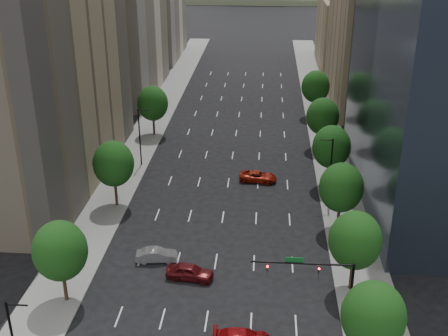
% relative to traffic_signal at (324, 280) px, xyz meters
% --- Properties ---
extents(sidewalk_left, '(6.00, 200.00, 0.15)m').
position_rel_traffic_signal_xyz_m(sidewalk_left, '(-26.03, 30.00, -5.10)').
color(sidewalk_left, slate).
rests_on(sidewalk_left, ground).
extents(sidewalk_right, '(6.00, 200.00, 0.15)m').
position_rel_traffic_signal_xyz_m(sidewalk_right, '(4.97, 30.00, -5.10)').
color(sidewalk_right, slate).
rests_on(sidewalk_right, ground).
extents(midrise_cream_left, '(14.00, 30.00, 35.00)m').
position_rel_traffic_signal_xyz_m(midrise_cream_left, '(-35.53, 73.00, 12.33)').
color(midrise_cream_left, beige).
rests_on(midrise_cream_left, ground).
extents(filler_left, '(14.00, 26.00, 18.00)m').
position_rel_traffic_signal_xyz_m(filler_left, '(-35.53, 106.00, 3.83)').
color(filler_left, beige).
rests_on(filler_left, ground).
extents(parking_tan_right, '(14.00, 30.00, 30.00)m').
position_rel_traffic_signal_xyz_m(parking_tan_right, '(14.47, 70.00, 9.83)').
color(parking_tan_right, '#8C7759').
rests_on(parking_tan_right, ground).
extents(filler_right, '(14.00, 26.00, 16.00)m').
position_rel_traffic_signal_xyz_m(filler_right, '(14.47, 103.00, 2.83)').
color(filler_right, '#8C7759').
rests_on(filler_right, ground).
extents(tree_right_0, '(5.20, 5.20, 8.39)m').
position_rel_traffic_signal_xyz_m(tree_right_0, '(3.47, -5.00, 0.22)').
color(tree_right_0, '#382316').
rests_on(tree_right_0, ground).
extents(tree_right_1, '(5.20, 5.20, 8.75)m').
position_rel_traffic_signal_xyz_m(tree_right_1, '(3.47, 6.00, 0.58)').
color(tree_right_1, '#382316').
rests_on(tree_right_1, ground).
extents(tree_right_2, '(5.20, 5.20, 8.61)m').
position_rel_traffic_signal_xyz_m(tree_right_2, '(3.47, 18.00, 0.43)').
color(tree_right_2, '#382316').
rests_on(tree_right_2, ground).
extents(tree_right_3, '(5.20, 5.20, 8.89)m').
position_rel_traffic_signal_xyz_m(tree_right_3, '(3.47, 30.00, 0.72)').
color(tree_right_3, '#382316').
rests_on(tree_right_3, ground).
extents(tree_right_4, '(5.20, 5.20, 8.46)m').
position_rel_traffic_signal_xyz_m(tree_right_4, '(3.47, 44.00, 0.29)').
color(tree_right_4, '#382316').
rests_on(tree_right_4, ground).
extents(tree_right_5, '(5.20, 5.20, 8.75)m').
position_rel_traffic_signal_xyz_m(tree_right_5, '(3.47, 60.00, 0.58)').
color(tree_right_5, '#382316').
rests_on(tree_right_5, ground).
extents(tree_left_0, '(5.20, 5.20, 8.75)m').
position_rel_traffic_signal_xyz_m(tree_left_0, '(-24.53, 2.00, 0.58)').
color(tree_left_0, '#382316').
rests_on(tree_left_0, ground).
extents(tree_left_1, '(5.20, 5.20, 8.97)m').
position_rel_traffic_signal_xyz_m(tree_left_1, '(-24.53, 22.00, 0.79)').
color(tree_left_1, '#382316').
rests_on(tree_left_1, ground).
extents(tree_left_2, '(5.20, 5.20, 8.68)m').
position_rel_traffic_signal_xyz_m(tree_left_2, '(-24.53, 48.00, 0.50)').
color(tree_left_2, '#382316').
rests_on(tree_left_2, ground).
extents(streetlight_rn, '(1.70, 0.20, 9.00)m').
position_rel_traffic_signal_xyz_m(streetlight_rn, '(2.91, 25.00, -0.33)').
color(streetlight_rn, black).
rests_on(streetlight_rn, ground).
extents(streetlight_ln, '(1.70, 0.20, 9.00)m').
position_rel_traffic_signal_xyz_m(streetlight_ln, '(-23.96, 35.00, -0.33)').
color(streetlight_ln, black).
rests_on(streetlight_ln, ground).
extents(traffic_signal, '(9.12, 0.40, 7.38)m').
position_rel_traffic_signal_xyz_m(traffic_signal, '(0.00, 0.00, 0.00)').
color(traffic_signal, black).
rests_on(traffic_signal, ground).
extents(car_maroon, '(5.16, 2.64, 1.68)m').
position_rel_traffic_signal_xyz_m(car_maroon, '(-12.93, 6.62, -4.33)').
color(car_maroon, '#510D10').
rests_on(car_maroon, ground).
extents(car_silver, '(4.67, 2.14, 1.48)m').
position_rel_traffic_signal_xyz_m(car_silver, '(-16.96, 9.63, -4.43)').
color(car_silver, gray).
rests_on(car_silver, ground).
extents(car_red_far, '(5.48, 2.93, 1.46)m').
position_rel_traffic_signal_xyz_m(car_red_far, '(-6.37, 30.85, -4.44)').
color(car_red_far, maroon).
rests_on(car_red_far, ground).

